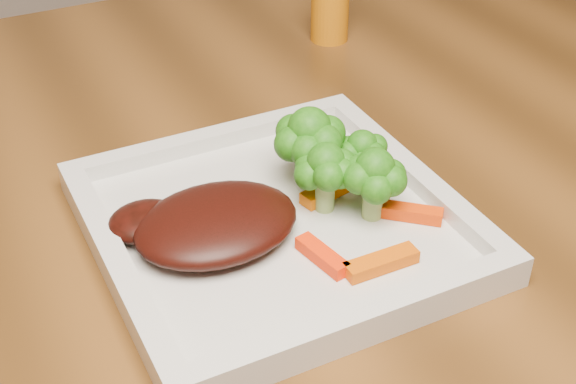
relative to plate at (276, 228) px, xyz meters
name	(u,v)px	position (x,y,z in m)	size (l,w,h in m)	color
plate	(276,228)	(0.00, 0.00, 0.00)	(0.27, 0.27, 0.01)	silver
steak	(216,223)	(-0.05, 0.00, 0.02)	(0.12, 0.10, 0.03)	#320A07
broccoli_0	(309,148)	(0.05, 0.03, 0.04)	(0.07, 0.07, 0.07)	#1E5C0F
broccoli_1	(362,151)	(0.08, 0.01, 0.04)	(0.05, 0.05, 0.06)	#336B11
broccoli_2	(374,185)	(0.07, -0.03, 0.04)	(0.06, 0.06, 0.06)	#306A11
broccoli_3	(326,176)	(0.04, 0.00, 0.04)	(0.05, 0.05, 0.06)	#1C7313
carrot_0	(381,263)	(0.04, -0.08, 0.01)	(0.06, 0.01, 0.01)	#D25103
carrot_1	(411,213)	(0.09, -0.04, 0.01)	(0.05, 0.01, 0.01)	#E13603
carrot_2	(322,256)	(0.01, -0.06, 0.01)	(0.05, 0.01, 0.01)	#FA2C04
carrot_3	(361,151)	(0.11, 0.05, 0.01)	(0.05, 0.01, 0.01)	#D94203
carrot_6	(331,189)	(0.05, 0.01, 0.01)	(0.06, 0.01, 0.01)	#E86403
spice_shaker	(330,1)	(0.21, 0.30, 0.04)	(0.04, 0.04, 0.09)	#C66D0B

